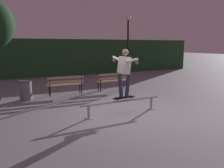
{
  "coord_description": "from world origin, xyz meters",
  "views": [
    {
      "loc": [
        -3.45,
        -6.09,
        2.22
      ],
      "look_at": [
        0.03,
        0.84,
        0.85
      ],
      "focal_mm": 35.78,
      "sensor_mm": 36.0,
      "label": 1
    }
  ],
  "objects_px": {
    "park_bench_leftmost": "(66,83)",
    "lamp_post_right": "(128,40)",
    "grind_rail": "(122,103)",
    "skateboarder": "(124,69)",
    "park_bench_left_center": "(113,79)",
    "trash_can": "(26,90)",
    "skateboard": "(124,98)"
  },
  "relations": [
    {
      "from": "grind_rail",
      "to": "lamp_post_right",
      "type": "distance_m",
      "value": 6.51
    },
    {
      "from": "grind_rail",
      "to": "park_bench_leftmost",
      "type": "xyz_separation_m",
      "value": [
        -0.9,
        3.52,
        0.19
      ]
    },
    {
      "from": "skateboard",
      "to": "trash_can",
      "type": "bearing_deg",
      "value": 128.71
    },
    {
      "from": "grind_rail",
      "to": "skateboarder",
      "type": "bearing_deg",
      "value": 0.16
    },
    {
      "from": "grind_rail",
      "to": "lamp_post_right",
      "type": "bearing_deg",
      "value": 57.72
    },
    {
      "from": "park_bench_leftmost",
      "to": "lamp_post_right",
      "type": "distance_m",
      "value": 4.91
    },
    {
      "from": "skateboard",
      "to": "skateboarder",
      "type": "distance_m",
      "value": 0.94
    },
    {
      "from": "skateboard",
      "to": "park_bench_left_center",
      "type": "distance_m",
      "value": 3.8
    },
    {
      "from": "lamp_post_right",
      "to": "trash_can",
      "type": "height_order",
      "value": "lamp_post_right"
    },
    {
      "from": "skateboard",
      "to": "lamp_post_right",
      "type": "relative_size",
      "value": 0.2
    },
    {
      "from": "skateboard",
      "to": "park_bench_left_center",
      "type": "relative_size",
      "value": 0.49
    },
    {
      "from": "grind_rail",
      "to": "skateboard",
      "type": "height_order",
      "value": "skateboard"
    },
    {
      "from": "grind_rail",
      "to": "skateboarder",
      "type": "xyz_separation_m",
      "value": [
        0.07,
        0.0,
        1.11
      ]
    },
    {
      "from": "trash_can",
      "to": "skateboarder",
      "type": "bearing_deg",
      "value": -51.26
    },
    {
      "from": "park_bench_leftmost",
      "to": "skateboard",
      "type": "bearing_deg",
      "value": -74.61
    },
    {
      "from": "park_bench_leftmost",
      "to": "grind_rail",
      "type": "bearing_deg",
      "value": -75.62
    },
    {
      "from": "park_bench_leftmost",
      "to": "park_bench_left_center",
      "type": "height_order",
      "value": "same"
    },
    {
      "from": "skateboard",
      "to": "lamp_post_right",
      "type": "xyz_separation_m",
      "value": [
        3.22,
        5.2,
        1.96
      ]
    },
    {
      "from": "grind_rail",
      "to": "park_bench_leftmost",
      "type": "distance_m",
      "value": 3.64
    },
    {
      "from": "park_bench_leftmost",
      "to": "lamp_post_right",
      "type": "bearing_deg",
      "value": 21.78
    },
    {
      "from": "grind_rail",
      "to": "lamp_post_right",
      "type": "xyz_separation_m",
      "value": [
        3.28,
        5.2,
        2.13
      ]
    },
    {
      "from": "park_bench_leftmost",
      "to": "trash_can",
      "type": "xyz_separation_m",
      "value": [
        -1.7,
        -0.19,
        -0.12
      ]
    },
    {
      "from": "park_bench_left_center",
      "to": "trash_can",
      "type": "relative_size",
      "value": 2.02
    },
    {
      "from": "park_bench_left_center",
      "to": "lamp_post_right",
      "type": "distance_m",
      "value": 3.14
    },
    {
      "from": "trash_can",
      "to": "park_bench_left_center",
      "type": "bearing_deg",
      "value": 2.67
    },
    {
      "from": "skateboard",
      "to": "trash_can",
      "type": "xyz_separation_m",
      "value": [
        -2.67,
        3.33,
        -0.11
      ]
    },
    {
      "from": "skateboarder",
      "to": "park_bench_leftmost",
      "type": "distance_m",
      "value": 3.77
    },
    {
      "from": "skateboarder",
      "to": "park_bench_leftmost",
      "type": "xyz_separation_m",
      "value": [
        -0.97,
        3.52,
        -0.92
      ]
    },
    {
      "from": "skateboarder",
      "to": "skateboard",
      "type": "bearing_deg",
      "value": -176.18
    },
    {
      "from": "skateboarder",
      "to": "park_bench_left_center",
      "type": "height_order",
      "value": "skateboarder"
    },
    {
      "from": "skateboarder",
      "to": "grind_rail",
      "type": "bearing_deg",
      "value": -179.84
    },
    {
      "from": "skateboarder",
      "to": "lamp_post_right",
      "type": "height_order",
      "value": "lamp_post_right"
    }
  ]
}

